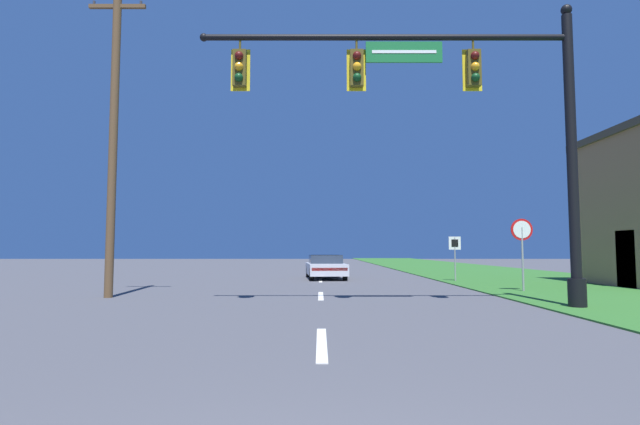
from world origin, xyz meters
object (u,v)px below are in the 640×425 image
(car_ahead, at_px, (325,267))
(signal_mast, at_px, (467,115))
(route_sign_post, at_px, (454,248))
(utility_pole_near, at_px, (113,130))
(stop_sign, at_px, (521,238))

(car_ahead, bearing_deg, signal_mast, -74.83)
(route_sign_post, xyz_separation_m, utility_pole_near, (-12.70, -7.65, 3.69))
(signal_mast, bearing_deg, stop_sign, 56.02)
(car_ahead, distance_m, stop_sign, 10.62)
(signal_mast, relative_size, stop_sign, 3.90)
(route_sign_post, height_order, utility_pole_near, utility_pole_near)
(signal_mast, xyz_separation_m, utility_pole_near, (-10.26, 2.83, 0.32))
(car_ahead, bearing_deg, utility_pole_near, -123.78)
(utility_pole_near, bearing_deg, signal_mast, -15.41)
(car_ahead, xyz_separation_m, route_sign_post, (5.94, -2.45, 0.92))
(signal_mast, xyz_separation_m, car_ahead, (-3.51, 12.93, -4.29))
(car_ahead, relative_size, route_sign_post, 2.29)
(stop_sign, xyz_separation_m, utility_pole_near, (-13.52, -2.01, 3.35))
(stop_sign, height_order, route_sign_post, stop_sign)
(stop_sign, distance_m, route_sign_post, 5.71)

